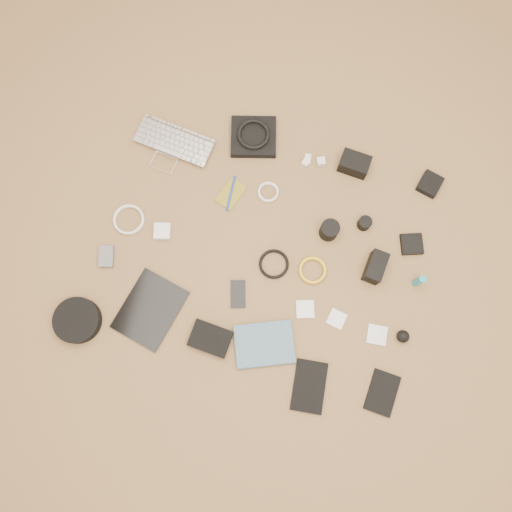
% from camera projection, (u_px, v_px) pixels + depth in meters
% --- Properties ---
extents(room_shell, '(4.04, 4.04, 2.58)m').
position_uv_depth(room_shell, '(267.00, 101.00, 0.85)').
color(room_shell, brown).
rests_on(room_shell, ground).
extents(laptop, '(0.37, 0.29, 0.03)m').
position_uv_depth(laptop, '(170.00, 151.00, 2.16)').
color(laptop, '#BCBCC1').
rests_on(laptop, ground).
extents(headphone_pouch, '(0.23, 0.22, 0.03)m').
position_uv_depth(headphone_pouch, '(254.00, 137.00, 2.17)').
color(headphone_pouch, black).
rests_on(headphone_pouch, ground).
extents(headphones, '(0.19, 0.19, 0.02)m').
position_uv_depth(headphones, '(254.00, 134.00, 2.14)').
color(headphones, black).
rests_on(headphones, headphone_pouch).
extents(charger_a, '(0.04, 0.04, 0.03)m').
position_uv_depth(charger_a, '(305.00, 163.00, 2.15)').
color(charger_a, silver).
rests_on(charger_a, ground).
extents(charger_b, '(0.03, 0.03, 0.02)m').
position_uv_depth(charger_b, '(308.00, 158.00, 2.15)').
color(charger_b, silver).
rests_on(charger_b, ground).
extents(charger_c, '(0.03, 0.03, 0.03)m').
position_uv_depth(charger_c, '(307.00, 162.00, 2.15)').
color(charger_c, silver).
rests_on(charger_c, ground).
extents(charger_d, '(0.04, 0.04, 0.03)m').
position_uv_depth(charger_d, '(321.00, 162.00, 2.15)').
color(charger_d, silver).
rests_on(charger_d, ground).
extents(dslr_camera, '(0.13, 0.10, 0.07)m').
position_uv_depth(dslr_camera, '(354.00, 164.00, 2.12)').
color(dslr_camera, black).
rests_on(dslr_camera, ground).
extents(lens_pouch, '(0.11, 0.12, 0.03)m').
position_uv_depth(lens_pouch, '(430.00, 184.00, 2.12)').
color(lens_pouch, black).
rests_on(lens_pouch, ground).
extents(notebook_olive, '(0.12, 0.15, 0.01)m').
position_uv_depth(notebook_olive, '(231.00, 194.00, 2.13)').
color(notebook_olive, olive).
rests_on(notebook_olive, ground).
extents(pen_blue, '(0.01, 0.16, 0.01)m').
position_uv_depth(pen_blue, '(231.00, 193.00, 2.12)').
color(pen_blue, '#1334A1').
rests_on(pen_blue, notebook_olive).
extents(cable_white_a, '(0.10, 0.10, 0.01)m').
position_uv_depth(cable_white_a, '(268.00, 193.00, 2.13)').
color(cable_white_a, silver).
rests_on(cable_white_a, ground).
extents(lens_a, '(0.08, 0.08, 0.08)m').
position_uv_depth(lens_a, '(329.00, 230.00, 2.05)').
color(lens_a, black).
rests_on(lens_a, ground).
extents(lens_b, '(0.07, 0.07, 0.05)m').
position_uv_depth(lens_b, '(364.00, 223.00, 2.08)').
color(lens_b, black).
rests_on(lens_b, ground).
extents(card_reader, '(0.11, 0.11, 0.02)m').
position_uv_depth(card_reader, '(412.00, 244.00, 2.07)').
color(card_reader, black).
rests_on(card_reader, ground).
extents(power_brick, '(0.08, 0.08, 0.03)m').
position_uv_depth(power_brick, '(162.00, 231.00, 2.08)').
color(power_brick, silver).
rests_on(power_brick, ground).
extents(cable_white_b, '(0.17, 0.17, 0.01)m').
position_uv_depth(cable_white_b, '(129.00, 220.00, 2.10)').
color(cable_white_b, silver).
rests_on(cable_white_b, ground).
extents(cable_black, '(0.15, 0.15, 0.01)m').
position_uv_depth(cable_black, '(274.00, 264.00, 2.06)').
color(cable_black, black).
rests_on(cable_black, ground).
extents(cable_yellow, '(0.13, 0.13, 0.01)m').
position_uv_depth(cable_yellow, '(312.00, 271.00, 2.05)').
color(cable_yellow, gold).
rests_on(cable_yellow, ground).
extents(flash, '(0.08, 0.13, 0.09)m').
position_uv_depth(flash, '(375.00, 267.00, 2.02)').
color(flash, black).
rests_on(flash, ground).
extents(lens_cleaner, '(0.04, 0.04, 0.10)m').
position_uv_depth(lens_cleaner, '(419.00, 281.00, 2.00)').
color(lens_cleaner, teal).
rests_on(lens_cleaner, ground).
extents(battery_charger, '(0.08, 0.10, 0.03)m').
position_uv_depth(battery_charger, '(107.00, 257.00, 2.06)').
color(battery_charger, '#5C5B60').
rests_on(battery_charger, ground).
extents(tablet, '(0.28, 0.32, 0.01)m').
position_uv_depth(tablet, '(150.00, 310.00, 2.02)').
color(tablet, black).
rests_on(tablet, ground).
extents(phone, '(0.09, 0.13, 0.01)m').
position_uv_depth(phone, '(238.00, 294.00, 2.03)').
color(phone, black).
rests_on(phone, ground).
extents(filter_case_left, '(0.09, 0.09, 0.01)m').
position_uv_depth(filter_case_left, '(305.00, 309.00, 2.02)').
color(filter_case_left, silver).
rests_on(filter_case_left, ground).
extents(filter_case_mid, '(0.08, 0.08, 0.01)m').
position_uv_depth(filter_case_mid, '(337.00, 319.00, 2.01)').
color(filter_case_mid, silver).
rests_on(filter_case_mid, ground).
extents(filter_case_right, '(0.08, 0.08, 0.01)m').
position_uv_depth(filter_case_right, '(377.00, 335.00, 2.00)').
color(filter_case_right, silver).
rests_on(filter_case_right, ground).
extents(air_blower, '(0.06, 0.06, 0.05)m').
position_uv_depth(air_blower, '(403.00, 336.00, 1.98)').
color(air_blower, black).
rests_on(air_blower, ground).
extents(headphone_case, '(0.22, 0.22, 0.05)m').
position_uv_depth(headphone_case, '(77.00, 320.00, 1.99)').
color(headphone_case, black).
rests_on(headphone_case, ground).
extents(drive_case, '(0.17, 0.13, 0.04)m').
position_uv_depth(drive_case, '(210.00, 339.00, 1.98)').
color(drive_case, black).
rests_on(drive_case, ground).
extents(paperback, '(0.28, 0.24, 0.02)m').
position_uv_depth(paperback, '(267.00, 367.00, 1.97)').
color(paperback, '#466177').
rests_on(paperback, ground).
extents(notebook_black_a, '(0.14, 0.21, 0.01)m').
position_uv_depth(notebook_black_a, '(309.00, 386.00, 1.95)').
color(notebook_black_a, black).
rests_on(notebook_black_a, ground).
extents(notebook_black_b, '(0.12, 0.17, 0.01)m').
position_uv_depth(notebook_black_b, '(382.00, 393.00, 1.95)').
color(notebook_black_b, black).
rests_on(notebook_black_b, ground).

